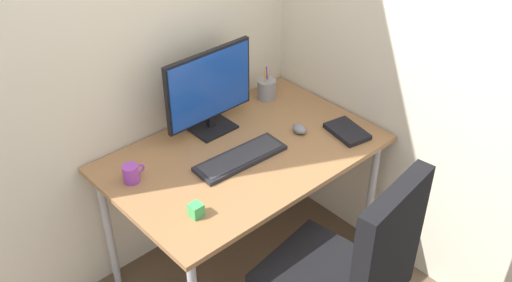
# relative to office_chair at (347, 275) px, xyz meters

# --- Properties ---
(ground_plane) EXTENTS (8.00, 8.00, 0.00)m
(ground_plane) POSITION_rel_office_chair_xyz_m (0.09, 0.72, -0.55)
(ground_plane) COLOR brown
(desk) EXTENTS (1.27, 0.81, 0.73)m
(desk) POSITION_rel_office_chair_xyz_m (0.09, 0.72, 0.12)
(desk) COLOR #996B42
(desk) RESTS_ON ground_plane
(office_chair) EXTENTS (0.62, 0.62, 1.07)m
(office_chair) POSITION_rel_office_chair_xyz_m (0.00, 0.00, 0.00)
(office_chair) COLOR black
(office_chair) RESTS_ON ground_plane
(monitor) EXTENTS (0.49, 0.16, 0.41)m
(monitor) POSITION_rel_office_chair_xyz_m (0.10, 0.98, 0.40)
(monitor) COLOR black
(monitor) RESTS_ON desk
(keyboard) EXTENTS (0.45, 0.17, 0.02)m
(keyboard) POSITION_rel_office_chair_xyz_m (0.04, 0.68, 0.19)
(keyboard) COLOR black
(keyboard) RESTS_ON desk
(mouse) EXTENTS (0.07, 0.09, 0.04)m
(mouse) POSITION_rel_office_chair_xyz_m (0.40, 0.66, 0.20)
(mouse) COLOR slate
(mouse) RESTS_ON desk
(pen_holder) EXTENTS (0.10, 0.10, 0.18)m
(pen_holder) POSITION_rel_office_chair_xyz_m (0.51, 1.01, 0.23)
(pen_holder) COLOR gray
(pen_holder) RESTS_ON desk
(notebook) EXTENTS (0.18, 0.23, 0.02)m
(notebook) POSITION_rel_office_chair_xyz_m (0.56, 0.50, 0.19)
(notebook) COLOR black
(notebook) RESTS_ON desk
(coffee_mug) EXTENTS (0.11, 0.07, 0.08)m
(coffee_mug) POSITION_rel_office_chair_xyz_m (-0.41, 0.89, 0.22)
(coffee_mug) COLOR purple
(coffee_mug) RESTS_ON desk
(desk_clamp_accessory) EXTENTS (0.05, 0.05, 0.06)m
(desk_clamp_accessory) POSITION_rel_office_chair_xyz_m (-0.34, 0.52, 0.21)
(desk_clamp_accessory) COLOR #3FAD59
(desk_clamp_accessory) RESTS_ON desk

